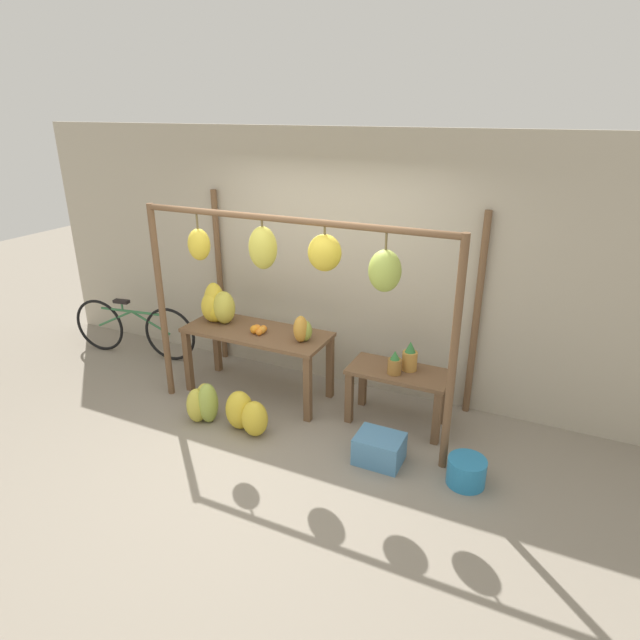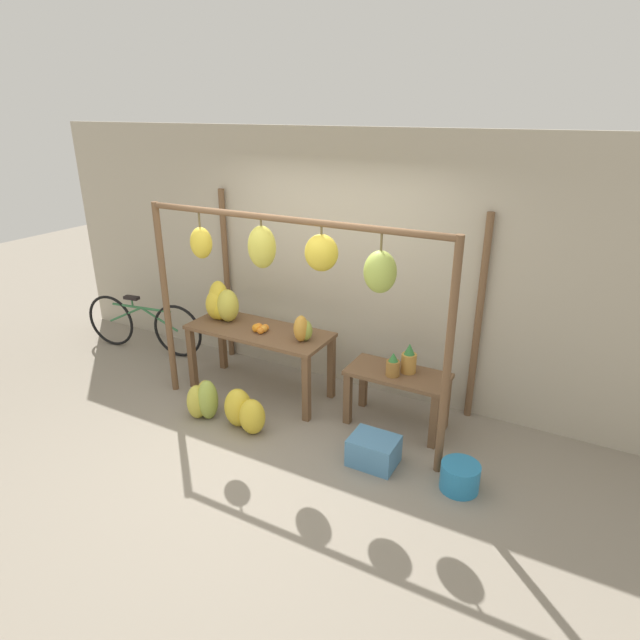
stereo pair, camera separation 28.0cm
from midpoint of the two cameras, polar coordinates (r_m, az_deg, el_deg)
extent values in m
plane|color=gray|center=(5.14, -7.37, -13.81)|extent=(20.00, 20.00, 0.00)
cube|color=#B2A893|center=(5.83, 0.59, 6.11)|extent=(8.00, 0.08, 2.80)
cylinder|color=brown|center=(5.87, -17.87, 1.56)|extent=(0.07, 0.07, 2.10)
cylinder|color=brown|center=(4.48, 12.29, -4.16)|extent=(0.07, 0.07, 2.10)
cylinder|color=brown|center=(6.62, -11.86, 4.40)|extent=(0.07, 0.07, 2.10)
cylinder|color=brown|center=(5.42, 14.93, 0.24)|extent=(0.07, 0.07, 2.10)
cylinder|color=brown|center=(4.70, -5.27, 10.61)|extent=(3.05, 0.06, 0.06)
cylinder|color=brown|center=(5.27, -14.50, 10.14)|extent=(0.02, 0.02, 0.14)
ellipsoid|color=gold|center=(5.31, -14.27, 7.80)|extent=(0.22, 0.20, 0.31)
cylinder|color=brown|center=(4.84, -7.90, 10.16)|extent=(0.02, 0.02, 0.05)
ellipsoid|color=gold|center=(4.89, -7.76, 7.62)|extent=(0.26, 0.24, 0.39)
cylinder|color=brown|center=(4.54, -1.29, 9.51)|extent=(0.02, 0.02, 0.06)
ellipsoid|color=gold|center=(4.59, -1.27, 7.17)|extent=(0.30, 0.27, 0.32)
cylinder|color=brown|center=(4.34, 5.23, 8.34)|extent=(0.02, 0.02, 0.14)
ellipsoid|color=#9EB247|center=(4.40, 5.12, 5.23)|extent=(0.28, 0.25, 0.35)
cube|color=brown|center=(5.76, -8.15, -1.32)|extent=(1.58, 0.64, 0.04)
cube|color=brown|center=(6.14, -15.16, -4.27)|extent=(0.07, 0.07, 0.72)
cube|color=brown|center=(5.37, -2.83, -7.41)|extent=(0.07, 0.07, 0.72)
cube|color=brown|center=(6.51, -12.16, -2.43)|extent=(0.07, 0.07, 0.72)
cube|color=brown|center=(5.79, -0.32, -5.07)|extent=(0.07, 0.07, 0.72)
cube|color=brown|center=(5.27, 6.92, -5.56)|extent=(0.98, 0.48, 0.04)
cube|color=brown|center=(5.39, 1.63, -8.29)|extent=(0.07, 0.07, 0.55)
cube|color=brown|center=(5.15, 10.80, -10.26)|extent=(0.07, 0.07, 0.55)
cube|color=brown|center=(5.69, 3.18, -6.56)|extent=(0.07, 0.07, 0.55)
cube|color=brown|center=(5.47, 11.85, -8.32)|extent=(0.07, 0.07, 0.55)
ellipsoid|color=gold|center=(5.94, -11.53, 1.31)|extent=(0.36, 0.36, 0.37)
ellipsoid|color=#9EB247|center=(6.09, -11.95, 1.36)|extent=(0.28, 0.26, 0.28)
ellipsoid|color=gold|center=(6.04, -12.51, 1.91)|extent=(0.33, 0.34, 0.43)
ellipsoid|color=gold|center=(6.02, -12.70, 1.38)|extent=(0.33, 0.33, 0.35)
ellipsoid|color=yellow|center=(6.03, -12.38, 1.10)|extent=(0.34, 0.33, 0.28)
sphere|color=orange|center=(5.69, -7.44, -0.95)|extent=(0.07, 0.07, 0.07)
sphere|color=orange|center=(5.68, -8.15, -0.93)|extent=(0.09, 0.09, 0.09)
sphere|color=orange|center=(5.66, -8.42, -1.02)|extent=(0.09, 0.09, 0.09)
sphere|color=orange|center=(5.69, -8.11, -0.93)|extent=(0.09, 0.09, 0.09)
sphere|color=orange|center=(5.62, -7.96, -1.31)|extent=(0.07, 0.07, 0.07)
sphere|color=orange|center=(5.70, -7.46, -0.92)|extent=(0.07, 0.07, 0.07)
sphere|color=orange|center=(5.65, -7.64, -1.10)|extent=(0.08, 0.08, 0.08)
cylinder|color=#B27F38|center=(5.24, 8.02, -4.36)|extent=(0.15, 0.15, 0.19)
cone|color=#337538|center=(5.18, 8.11, -2.86)|extent=(0.10, 0.10, 0.11)
cylinder|color=olive|center=(5.16, 6.40, -4.96)|extent=(0.13, 0.13, 0.15)
cone|color=#337538|center=(5.11, 6.46, -3.77)|extent=(0.09, 0.09, 0.09)
ellipsoid|color=#9EB247|center=(5.56, -13.29, -8.63)|extent=(0.23, 0.25, 0.43)
ellipsoid|color=gold|center=(5.69, -13.50, -8.29)|extent=(0.30, 0.30, 0.37)
ellipsoid|color=gold|center=(5.61, -14.43, -8.83)|extent=(0.22, 0.24, 0.37)
ellipsoid|color=gold|center=(5.28, -8.52, -10.39)|extent=(0.27, 0.25, 0.37)
ellipsoid|color=gold|center=(5.40, -10.07, -9.45)|extent=(0.33, 0.30, 0.41)
cube|color=#4C84B2|center=(4.93, 4.68, -13.55)|extent=(0.42, 0.33, 0.26)
cylinder|color=teal|center=(4.80, 13.69, -15.46)|extent=(0.33, 0.33, 0.24)
torus|color=black|center=(7.53, -23.44, -0.53)|extent=(0.69, 0.14, 0.70)
torus|color=black|center=(6.93, -16.84, -1.49)|extent=(0.69, 0.14, 0.70)
cylinder|color=#337042|center=(7.13, -20.53, 0.84)|extent=(0.87, 0.16, 0.03)
cylinder|color=#337042|center=(7.32, -22.03, 0.14)|extent=(0.53, 0.11, 0.27)
cylinder|color=#337042|center=(7.02, -18.72, -0.30)|extent=(0.53, 0.11, 0.27)
cylinder|color=#337042|center=(7.19, -21.41, 1.32)|extent=(0.02, 0.02, 0.10)
cube|color=black|center=(7.17, -21.49, 1.84)|extent=(0.21, 0.11, 0.04)
cylinder|color=#337042|center=(6.88, -17.83, 0.89)|extent=(0.02, 0.02, 0.10)
ellipsoid|color=#93A33D|center=(5.42, -3.18, -1.13)|extent=(0.20, 0.18, 0.23)
ellipsoid|color=#B2993D|center=(5.43, -3.51, -0.87)|extent=(0.18, 0.18, 0.26)
ellipsoid|color=gold|center=(5.38, -3.56, -0.99)|extent=(0.18, 0.20, 0.28)
camera|label=1|loc=(0.14, -91.51, -0.61)|focal=30.00mm
camera|label=2|loc=(0.14, 88.49, 0.61)|focal=30.00mm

